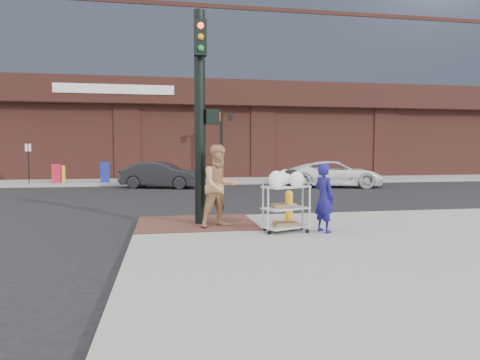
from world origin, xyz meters
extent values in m
plane|color=black|center=(0.00, 0.00, 0.00)|extent=(220.00, 220.00, 0.00)
cube|color=gray|center=(12.50, 32.00, 0.07)|extent=(65.00, 36.00, 0.15)
cube|color=#543027|center=(-0.60, 0.90, 0.16)|extent=(2.80, 2.40, 0.01)
cube|color=brown|center=(5.00, 31.00, 14.15)|extent=(42.00, 26.00, 28.00)
cylinder|color=black|center=(2.00, 16.00, 2.15)|extent=(0.16, 0.16, 4.00)
cube|color=black|center=(2.00, 16.00, 4.05)|extent=(1.20, 0.06, 0.06)
cube|color=black|center=(1.45, 16.00, 3.85)|extent=(0.22, 0.22, 0.35)
cube|color=black|center=(2.55, 16.00, 3.85)|extent=(0.22, 0.22, 0.35)
cylinder|color=black|center=(-8.50, 15.00, 1.25)|extent=(0.05, 0.05, 2.20)
cylinder|color=black|center=(-0.50, 0.80, 2.65)|extent=(0.26, 0.26, 5.00)
cube|color=black|center=(-0.20, 0.80, 2.70)|extent=(0.32, 0.28, 0.34)
cube|color=#FF260C|center=(-0.04, 0.80, 2.70)|extent=(0.02, 0.18, 0.22)
cube|color=black|center=(-0.50, 0.52, 4.45)|extent=(0.28, 0.18, 0.80)
imported|color=navy|center=(2.03, -0.70, 0.89)|extent=(0.53, 0.63, 1.48)
imported|color=tan|center=(-0.10, 0.28, 1.09)|extent=(1.11, 0.99, 1.88)
imported|color=black|center=(-1.53, 12.52, 0.66)|extent=(4.27, 2.63, 1.33)
imported|color=white|center=(7.36, 11.55, 0.67)|extent=(5.26, 3.39, 1.35)
cube|color=#B2B1B7|center=(1.23, -0.55, 1.13)|extent=(1.10, 0.87, 0.03)
cube|color=#B2B1B7|center=(1.23, -0.55, 0.67)|extent=(1.10, 0.87, 0.03)
cube|color=#B2B1B7|center=(1.23, -0.55, 0.27)|extent=(1.10, 0.87, 0.03)
cube|color=black|center=(1.34, -0.50, 1.30)|extent=(0.24, 0.15, 0.34)
cube|color=brown|center=(1.10, -0.55, 0.72)|extent=(0.32, 0.37, 0.09)
cube|color=brown|center=(1.23, -0.55, 0.32)|extent=(0.49, 0.39, 0.08)
cylinder|color=orange|center=(1.65, 0.64, 0.19)|extent=(0.26, 0.26, 0.07)
cylinder|color=orange|center=(1.65, 0.64, 0.52)|extent=(0.18, 0.18, 0.57)
sphere|color=orange|center=(1.65, 0.64, 0.83)|extent=(0.20, 0.20, 0.20)
cylinder|color=orange|center=(1.65, 0.64, 0.56)|extent=(0.37, 0.08, 0.08)
cube|color=red|center=(-7.04, 14.76, 0.66)|extent=(0.43, 0.39, 1.02)
cube|color=#F7F41B|center=(-7.00, 15.39, 0.61)|extent=(0.46, 0.43, 0.92)
cube|color=navy|center=(-4.56, 14.85, 0.71)|extent=(0.51, 0.47, 1.12)
camera|label=1|loc=(-1.32, -9.37, 1.91)|focal=32.00mm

